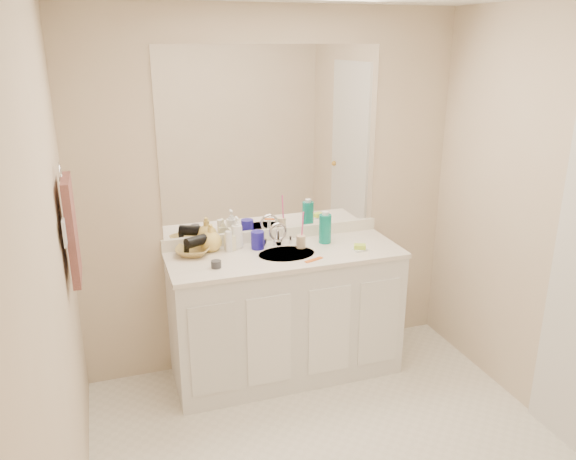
# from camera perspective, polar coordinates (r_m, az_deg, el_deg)

# --- Properties ---
(wall_back) EXTENTS (2.60, 0.02, 2.40)m
(wall_back) POSITION_cam_1_polar(r_m,az_deg,el_deg) (3.78, -1.58, 3.65)
(wall_back) COLOR beige
(wall_back) RESTS_ON floor
(wall_front) EXTENTS (2.60, 0.02, 2.40)m
(wall_front) POSITION_cam_1_polar(r_m,az_deg,el_deg) (1.70, 26.90, -18.78)
(wall_front) COLOR beige
(wall_front) RESTS_ON floor
(wall_left) EXTENTS (0.02, 2.60, 2.40)m
(wall_left) POSITION_cam_1_polar(r_m,az_deg,el_deg) (2.41, -22.65, -6.81)
(wall_left) COLOR beige
(wall_left) RESTS_ON floor
(vanity_cabinet) EXTENTS (1.50, 0.55, 0.85)m
(vanity_cabinet) POSITION_cam_1_polar(r_m,az_deg,el_deg) (3.81, -0.24, -8.71)
(vanity_cabinet) COLOR silver
(vanity_cabinet) RESTS_ON floor
(countertop) EXTENTS (1.52, 0.57, 0.03)m
(countertop) POSITION_cam_1_polar(r_m,az_deg,el_deg) (3.63, -0.25, -2.53)
(countertop) COLOR silver
(countertop) RESTS_ON vanity_cabinet
(backsplash) EXTENTS (1.52, 0.03, 0.08)m
(backsplash) POSITION_cam_1_polar(r_m,az_deg,el_deg) (3.84, -1.48, -0.44)
(backsplash) COLOR white
(backsplash) RESTS_ON countertop
(sink_basin) EXTENTS (0.37, 0.37, 0.02)m
(sink_basin) POSITION_cam_1_polar(r_m,az_deg,el_deg) (3.61, -0.15, -2.59)
(sink_basin) COLOR #B6AB9F
(sink_basin) RESTS_ON countertop
(faucet) EXTENTS (0.02, 0.02, 0.11)m
(faucet) POSITION_cam_1_polar(r_m,az_deg,el_deg) (3.75, -1.03, -0.69)
(faucet) COLOR silver
(faucet) RESTS_ON countertop
(mirror) EXTENTS (1.48, 0.01, 1.20)m
(mirror) POSITION_cam_1_polar(r_m,az_deg,el_deg) (3.69, -1.60, 9.03)
(mirror) COLOR white
(mirror) RESTS_ON wall_back
(blue_mug) EXTENTS (0.11, 0.11, 0.12)m
(blue_mug) POSITION_cam_1_polar(r_m,az_deg,el_deg) (3.68, -3.11, -1.02)
(blue_mug) COLOR #1B1592
(blue_mug) RESTS_ON countertop
(tan_cup) EXTENTS (0.07, 0.07, 0.08)m
(tan_cup) POSITION_cam_1_polar(r_m,az_deg,el_deg) (3.70, 1.32, -1.19)
(tan_cup) COLOR beige
(tan_cup) RESTS_ON countertop
(toothbrush) EXTENTS (0.01, 0.04, 0.20)m
(toothbrush) POSITION_cam_1_polar(r_m,az_deg,el_deg) (3.67, 1.48, 0.42)
(toothbrush) COLOR #F74194
(toothbrush) RESTS_ON tan_cup
(mouthwash_bottle) EXTENTS (0.09, 0.09, 0.20)m
(mouthwash_bottle) POSITION_cam_1_polar(r_m,az_deg,el_deg) (3.78, 3.79, 0.13)
(mouthwash_bottle) COLOR #0A8271
(mouthwash_bottle) RESTS_ON countertop
(soap_dish) EXTENTS (0.10, 0.08, 0.01)m
(soap_dish) POSITION_cam_1_polar(r_m,az_deg,el_deg) (3.70, 7.30, -1.96)
(soap_dish) COLOR white
(soap_dish) RESTS_ON countertop
(green_soap) EXTENTS (0.09, 0.08, 0.03)m
(green_soap) POSITION_cam_1_polar(r_m,az_deg,el_deg) (3.69, 7.31, -1.68)
(green_soap) COLOR #BBE638
(green_soap) RESTS_ON soap_dish
(orange_comb) EXTENTS (0.13, 0.07, 0.01)m
(orange_comb) POSITION_cam_1_polar(r_m,az_deg,el_deg) (3.50, 2.65, -3.04)
(orange_comb) COLOR #DD5B17
(orange_comb) RESTS_ON countertop
(dark_jar) EXTENTS (0.06, 0.06, 0.04)m
(dark_jar) POSITION_cam_1_polar(r_m,az_deg,el_deg) (3.41, -7.31, -3.46)
(dark_jar) COLOR #2D2E33
(dark_jar) RESTS_ON countertop
(extra_white_bottle) EXTENTS (0.06, 0.06, 0.14)m
(extra_white_bottle) POSITION_cam_1_polar(r_m,az_deg,el_deg) (3.64, -6.04, -1.17)
(extra_white_bottle) COLOR white
(extra_white_bottle) RESTS_ON countertop
(soap_bottle_white) EXTENTS (0.09, 0.09, 0.21)m
(soap_bottle_white) POSITION_cam_1_polar(r_m,az_deg,el_deg) (3.69, -5.21, -0.25)
(soap_bottle_white) COLOR white
(soap_bottle_white) RESTS_ON countertop
(soap_bottle_cream) EXTENTS (0.07, 0.07, 0.15)m
(soap_bottle_cream) POSITION_cam_1_polar(r_m,az_deg,el_deg) (3.67, -5.93, -0.91)
(soap_bottle_cream) COLOR #F3F0C6
(soap_bottle_cream) RESTS_ON countertop
(soap_bottle_yellow) EXTENTS (0.15, 0.15, 0.18)m
(soap_bottle_yellow) POSITION_cam_1_polar(r_m,az_deg,el_deg) (3.66, -7.84, -0.77)
(soap_bottle_yellow) COLOR #E6C259
(soap_bottle_yellow) RESTS_ON countertop
(wicker_basket) EXTENTS (0.27, 0.27, 0.05)m
(wicker_basket) POSITION_cam_1_polar(r_m,az_deg,el_deg) (3.63, -9.62, -2.11)
(wicker_basket) COLOR #A38441
(wicker_basket) RESTS_ON countertop
(hair_dryer) EXTENTS (0.16, 0.12, 0.07)m
(hair_dryer) POSITION_cam_1_polar(r_m,az_deg,el_deg) (3.61, -9.36, -1.14)
(hair_dryer) COLOR black
(hair_dryer) RESTS_ON wicker_basket
(towel_ring) EXTENTS (0.01, 0.11, 0.11)m
(towel_ring) POSITION_cam_1_polar(r_m,az_deg,el_deg) (3.04, -22.15, 5.36)
(towel_ring) COLOR silver
(towel_ring) RESTS_ON wall_left
(hand_towel) EXTENTS (0.04, 0.32, 0.55)m
(hand_towel) POSITION_cam_1_polar(r_m,az_deg,el_deg) (3.11, -21.12, 0.03)
(hand_towel) COLOR #532F2C
(hand_towel) RESTS_ON towel_ring
(switch_plate) EXTENTS (0.01, 0.08, 0.13)m
(switch_plate) POSITION_cam_1_polar(r_m,az_deg,el_deg) (2.91, -21.76, -0.27)
(switch_plate) COLOR silver
(switch_plate) RESTS_ON wall_left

